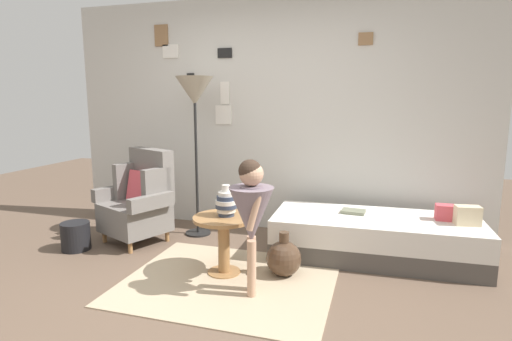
% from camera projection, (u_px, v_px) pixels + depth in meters
% --- Properties ---
extents(ground_plane, '(12.00, 12.00, 0.00)m').
position_uv_depth(ground_plane, '(199.00, 304.00, 3.05)').
color(ground_plane, brown).
extents(gallery_wall, '(4.80, 0.12, 2.60)m').
position_uv_depth(gallery_wall, '(269.00, 116.00, 4.66)').
color(gallery_wall, beige).
rests_on(gallery_wall, ground).
extents(rug, '(1.70, 1.41, 0.01)m').
position_uv_depth(rug, '(229.00, 281.00, 3.41)').
color(rug, tan).
rests_on(rug, ground).
extents(armchair, '(0.89, 0.79, 0.97)m').
position_uv_depth(armchair, '(140.00, 200.00, 4.35)').
color(armchair, '#9E7042').
rests_on(armchair, ground).
extents(daybed, '(1.92, 0.86, 0.40)m').
position_uv_depth(daybed, '(375.00, 237.00, 3.90)').
color(daybed, '#4C4742').
rests_on(daybed, ground).
extents(pillow_head, '(0.22, 0.15, 0.17)m').
position_uv_depth(pillow_head, '(468.00, 216.00, 3.61)').
color(pillow_head, beige).
rests_on(pillow_head, daybed).
extents(pillow_mid, '(0.21, 0.12, 0.14)m').
position_uv_depth(pillow_mid, '(448.00, 213.00, 3.75)').
color(pillow_mid, '#D64C56').
rests_on(pillow_mid, daybed).
extents(side_table, '(0.52, 0.52, 0.51)m').
position_uv_depth(side_table, '(224.00, 233.00, 3.52)').
color(side_table, '#9E7042').
rests_on(side_table, ground).
extents(vase_striped, '(0.18, 0.18, 0.27)m').
position_uv_depth(vase_striped, '(226.00, 203.00, 3.50)').
color(vase_striped, '#2D384C').
rests_on(vase_striped, side_table).
extents(floor_lamp, '(0.40, 0.40, 1.73)m').
position_uv_depth(floor_lamp, '(195.00, 97.00, 4.36)').
color(floor_lamp, black).
rests_on(floor_lamp, ground).
extents(person_child, '(0.34, 0.34, 1.06)m').
position_uv_depth(person_child, '(251.00, 210.00, 3.09)').
color(person_child, tan).
rests_on(person_child, ground).
extents(book_on_daybed, '(0.23, 0.18, 0.03)m').
position_uv_depth(book_on_daybed, '(353.00, 212.00, 4.00)').
color(book_on_daybed, slate).
rests_on(book_on_daybed, daybed).
extents(demijohn_near, '(0.30, 0.30, 0.39)m').
position_uv_depth(demijohn_near, '(284.00, 258.00, 3.51)').
color(demijohn_near, '#473323').
rests_on(demijohn_near, ground).
extents(magazine_basket, '(0.28, 0.28, 0.28)m').
position_uv_depth(magazine_basket, '(76.00, 236.00, 4.12)').
color(magazine_basket, black).
rests_on(magazine_basket, ground).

